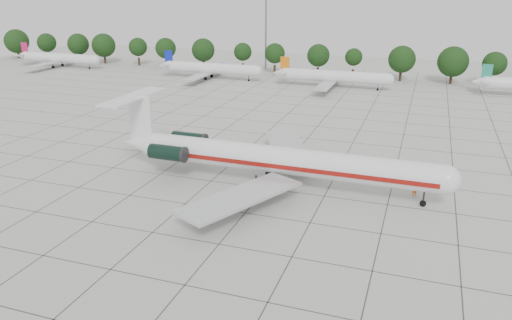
# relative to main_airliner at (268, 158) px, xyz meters

# --- Properties ---
(ground) EXTENTS (260.00, 260.00, 0.00)m
(ground) POSITION_rel_main_airliner_xyz_m (0.08, -1.18, -3.89)
(ground) COLOR #B9B9B1
(ground) RESTS_ON ground
(apron_joints) EXTENTS (170.00, 170.00, 0.02)m
(apron_joints) POSITION_rel_main_airliner_xyz_m (0.08, 13.82, -3.88)
(apron_joints) COLOR #383838
(apron_joints) RESTS_ON ground
(main_airliner) EXTENTS (46.96, 36.91, 11.01)m
(main_airliner) POSITION_rel_main_airliner_xyz_m (0.00, 0.00, 0.00)
(main_airliner) COLOR silver
(main_airliner) RESTS_ON ground
(ground_crew) EXTENTS (0.85, 0.74, 1.96)m
(ground_crew) POSITION_rel_main_airliner_xyz_m (19.05, 2.78, -2.91)
(ground_crew) COLOR orange
(ground_crew) RESTS_ON ground
(bg_airliner_a) EXTENTS (28.24, 27.20, 7.40)m
(bg_airliner_a) POSITION_rel_main_airliner_xyz_m (-93.78, 72.09, -0.98)
(bg_airliner_a) COLOR silver
(bg_airliner_a) RESTS_ON ground
(bg_airliner_b) EXTENTS (28.24, 27.20, 7.40)m
(bg_airliner_b) POSITION_rel_main_airliner_xyz_m (-39.38, 69.66, -0.98)
(bg_airliner_b) COLOR silver
(bg_airliner_b) RESTS_ON ground
(bg_airliner_c) EXTENTS (28.24, 27.20, 7.40)m
(bg_airliner_c) POSITION_rel_main_airliner_xyz_m (-4.05, 68.51, -0.98)
(bg_airliner_c) COLOR silver
(bg_airliner_c) RESTS_ON ground
(tree_line) EXTENTS (249.86, 8.44, 10.22)m
(tree_line) POSITION_rel_main_airliner_xyz_m (-11.60, 83.82, 2.09)
(tree_line) COLOR #332114
(tree_line) RESTS_ON ground
(floodlight_mast) EXTENTS (1.60, 1.60, 25.45)m
(floodlight_mast) POSITION_rel_main_airliner_xyz_m (-29.92, 90.82, 10.39)
(floodlight_mast) COLOR slate
(floodlight_mast) RESTS_ON ground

